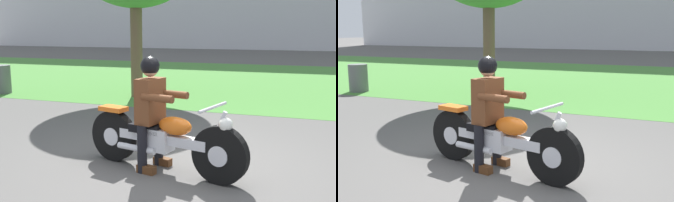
% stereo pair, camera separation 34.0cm
% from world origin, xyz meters
% --- Properties ---
extents(ground, '(120.00, 120.00, 0.00)m').
position_xyz_m(ground, '(0.00, 0.00, 0.00)').
color(ground, '#565451').
extents(grass_verge, '(60.00, 12.00, 0.01)m').
position_xyz_m(grass_verge, '(0.00, 9.53, 0.00)').
color(grass_verge, '#478438').
rests_on(grass_verge, ground).
extents(motorcycle_lead, '(2.20, 0.79, 0.90)m').
position_xyz_m(motorcycle_lead, '(-0.23, -0.13, 0.41)').
color(motorcycle_lead, black).
rests_on(motorcycle_lead, ground).
extents(rider_lead, '(0.62, 0.54, 1.42)m').
position_xyz_m(rider_lead, '(-0.40, -0.09, 0.83)').
color(rider_lead, black).
rests_on(rider_lead, ground).
extents(trash_can, '(0.52, 0.52, 0.77)m').
position_xyz_m(trash_can, '(-6.52, 4.13, 0.39)').
color(trash_can, '#595E5B').
rests_on(trash_can, ground).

